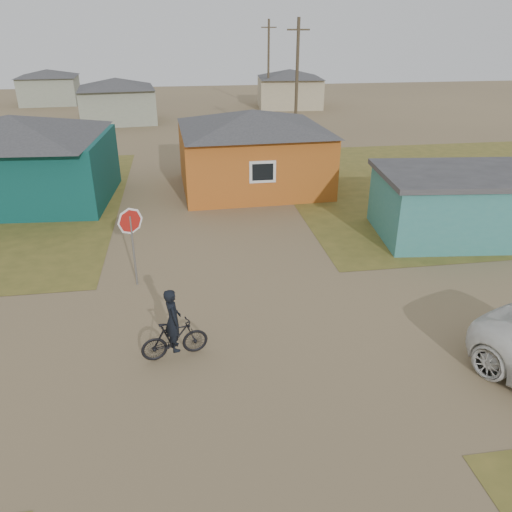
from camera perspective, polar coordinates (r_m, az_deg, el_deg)
The scene contains 12 objects.
ground at distance 13.03m, azimuth -2.32°, elevation -11.05°, with size 120.00×120.00×0.00m, color #86704D.
grass_ne at distance 28.93m, azimuth 23.33°, elevation 7.67°, with size 20.00×18.00×0.00m, color olive.
house_teal at distance 25.72m, azimuth -25.65°, elevation 10.04°, with size 8.93×7.08×4.00m.
house_yellow at distance 25.37m, azimuth -0.37°, elevation 12.18°, with size 7.72×6.76×3.90m.
shed_turquoise at distance 20.99m, azimuth 22.19°, elevation 5.54°, with size 6.71×4.93×2.60m.
house_pale_west at distance 45.12m, azimuth -15.56°, elevation 16.84°, with size 7.04×6.15×3.60m.
house_beige_east at distance 52.00m, azimuth 3.87°, elevation 18.63°, with size 6.95×6.05×3.60m.
house_pale_north at distance 58.23m, azimuth -22.56°, elevation 17.49°, with size 6.28×5.81×3.40m.
utility_pole_near at distance 33.53m, azimuth 4.67°, elevation 18.97°, with size 1.40×0.20×8.00m.
utility_pole_far at distance 49.35m, azimuth 1.44°, elevation 20.99°, with size 1.40×0.20×8.00m.
stop_sign at distance 15.85m, azimuth -14.08°, elevation 2.96°, with size 0.85×0.20×2.62m.
cyclist at distance 12.71m, azimuth -9.35°, elevation -8.65°, with size 1.75×0.81×1.91m.
Camera 1 is at (-1.08, -10.47, 7.69)m, focal length 35.00 mm.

